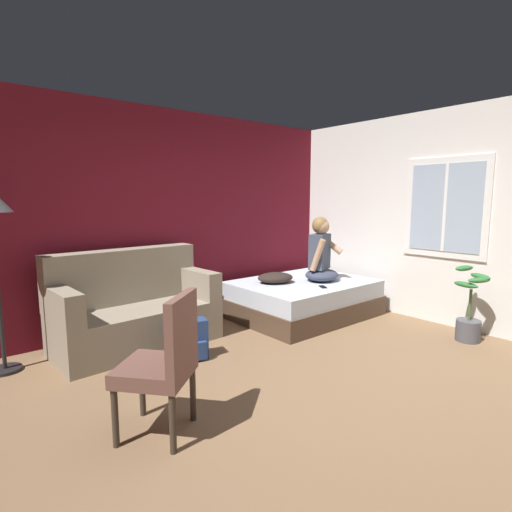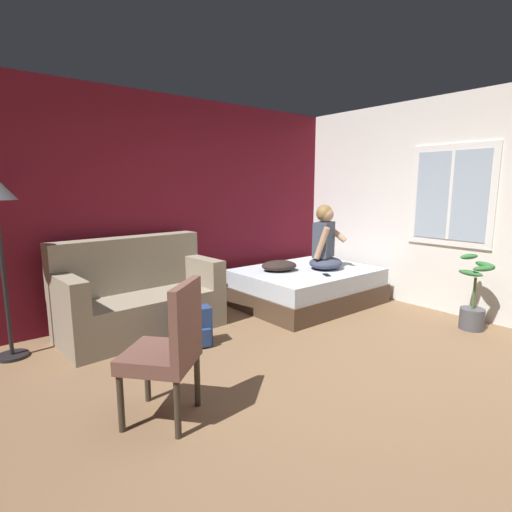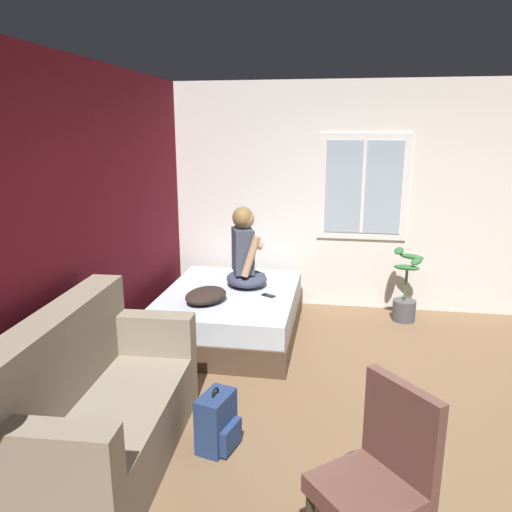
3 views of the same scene
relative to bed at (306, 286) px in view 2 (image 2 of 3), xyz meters
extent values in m
plane|color=brown|center=(-1.57, -1.78, -0.24)|extent=(40.00, 40.00, 0.00)
cube|color=maroon|center=(-1.57, 0.98, 1.11)|extent=(10.31, 0.16, 2.70)
cube|color=silver|center=(1.17, -1.78, 1.11)|extent=(0.16, 6.76, 2.70)
cube|color=white|center=(1.08, -1.38, 1.25)|extent=(0.02, 1.04, 1.24)
cube|color=#9EB2C6|center=(1.06, -1.38, 1.25)|extent=(0.01, 0.88, 1.08)
cube|color=white|center=(1.06, -1.38, 1.25)|extent=(0.01, 0.04, 1.08)
cube|color=#4C3828|center=(0.00, 0.00, -0.11)|extent=(1.86, 1.42, 0.26)
cube|color=silver|center=(0.00, 0.00, 0.13)|extent=(1.81, 1.37, 0.22)
cube|color=gray|center=(-2.23, 0.33, -0.02)|extent=(1.74, 0.88, 0.44)
cube|color=gray|center=(-2.24, 0.63, 0.50)|extent=(1.71, 0.32, 0.60)
cube|color=gray|center=(-2.98, 0.30, 0.36)|extent=(0.22, 0.81, 0.32)
cube|color=gray|center=(-1.47, 0.37, 0.36)|extent=(0.22, 0.81, 0.32)
cylinder|color=#382D23|center=(-2.78, -1.03, -0.04)|extent=(0.04, 0.04, 0.40)
cylinder|color=#382D23|center=(-3.08, -1.28, -0.04)|extent=(0.04, 0.04, 0.40)
cylinder|color=#382D23|center=(-2.53, -1.32, -0.04)|extent=(0.04, 0.04, 0.40)
cylinder|color=#382D23|center=(-2.83, -1.58, -0.04)|extent=(0.04, 0.04, 0.40)
cube|color=brown|center=(-2.81, -1.30, 0.21)|extent=(0.65, 0.65, 0.10)
cube|color=brown|center=(-2.68, -1.45, 0.50)|extent=(0.39, 0.34, 0.48)
ellipsoid|color=#383D51|center=(0.23, -0.14, 0.32)|extent=(0.64, 0.59, 0.16)
cube|color=#3F4756|center=(0.21, -0.10, 0.64)|extent=(0.38, 0.30, 0.48)
cylinder|color=tan|center=(0.04, -0.22, 0.62)|extent=(0.15, 0.23, 0.44)
cylinder|color=tan|center=(0.40, -0.12, 0.74)|extent=(0.21, 0.38, 0.29)
sphere|color=tan|center=(0.22, -0.12, 0.99)|extent=(0.21, 0.21, 0.21)
ellipsoid|color=olive|center=(0.21, -0.10, 1.00)|extent=(0.29, 0.29, 0.23)
cube|color=navy|center=(-1.95, -0.33, -0.04)|extent=(0.34, 0.25, 0.40)
cube|color=navy|center=(-1.98, -0.44, -0.13)|extent=(0.24, 0.11, 0.18)
torus|color=black|center=(-1.95, -0.33, 0.18)|extent=(0.09, 0.04, 0.09)
ellipsoid|color=#2D231E|center=(-0.37, 0.16, 0.31)|extent=(0.58, 0.51, 0.14)
cube|color=black|center=(-0.08, -0.43, 0.25)|extent=(0.13, 0.16, 0.01)
cylinder|color=black|center=(-3.45, 0.52, -0.22)|extent=(0.28, 0.28, 0.03)
cylinder|color=black|center=(-3.45, 0.52, 0.52)|extent=(0.04, 0.04, 1.45)
cylinder|color=#4C4C51|center=(0.71, -1.90, -0.12)|extent=(0.26, 0.26, 0.24)
cylinder|color=#426033|center=(0.71, -1.90, 0.18)|extent=(0.03, 0.03, 0.36)
ellipsoid|color=#2D6B33|center=(0.61, -1.88, 0.42)|extent=(0.15, 0.29, 0.06)
ellipsoid|color=#2D6B33|center=(0.80, -1.95, 0.50)|extent=(0.22, 0.29, 0.06)
ellipsoid|color=#2D6B33|center=(0.73, -1.80, 0.58)|extent=(0.29, 0.15, 0.06)
ellipsoid|color=#2D6B33|center=(0.67, -1.99, 0.48)|extent=(0.30, 0.21, 0.06)
camera|label=1|loc=(-3.91, -3.70, 1.36)|focal=28.00mm
camera|label=2|loc=(-3.91, -3.70, 1.36)|focal=28.00mm
camera|label=3|loc=(-4.91, -1.11, 1.93)|focal=35.00mm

